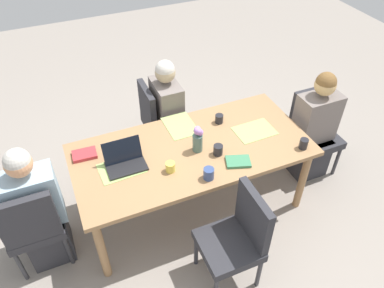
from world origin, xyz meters
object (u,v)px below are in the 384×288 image
(flower_vase, at_px, (198,138))
(coffee_mug_near_left, at_px, (209,174))
(chair_near_right_near, at_px, (238,236))
(coffee_mug_centre_right, at_px, (218,150))
(person_head_right_left_mid, at_px, (313,131))
(coffee_mug_far_left, at_px, (304,144))
(laptop_head_left_left_near, at_px, (125,161))
(book_blue_cover, at_px, (238,162))
(person_far_left_far, at_px, (168,118))
(chair_head_left_left_near, at_px, (33,224))
(book_red_cover, at_px, (85,154))
(dining_table, at_px, (192,155))
(person_head_left_left_near, at_px, (39,212))
(chair_far_left_far, at_px, (159,119))
(coffee_mug_centre_left, at_px, (219,119))
(coffee_mug_near_right, at_px, (170,167))
(chair_head_right_left_mid, at_px, (312,128))

(flower_vase, xyz_separation_m, coffee_mug_near_left, (-0.05, -0.34, -0.08))
(chair_near_right_near, bearing_deg, coffee_mug_centre_right, 78.33)
(person_head_right_left_mid, bearing_deg, chair_near_right_near, -148.29)
(flower_vase, relative_size, coffee_mug_far_left, 2.61)
(laptop_head_left_left_near, xyz_separation_m, book_blue_cover, (0.87, -0.34, -0.03))
(person_far_left_far, bearing_deg, chair_head_left_left_near, -149.77)
(person_head_right_left_mid, xyz_separation_m, book_red_cover, (-2.19, 0.28, 0.24))
(book_blue_cover, bearing_deg, coffee_mug_far_left, 13.58)
(coffee_mug_near_left, height_order, coffee_mug_centre_right, coffee_mug_near_left)
(flower_vase, height_order, book_red_cover, flower_vase)
(dining_table, relative_size, chair_head_left_left_near, 2.28)
(chair_near_right_near, bearing_deg, laptop_head_left_left_near, 127.08)
(person_far_left_far, xyz_separation_m, coffee_mug_near_left, (-0.07, -1.14, 0.27))
(person_head_right_left_mid, bearing_deg, person_head_left_left_near, 179.66)
(person_head_right_left_mid, bearing_deg, flower_vase, -178.94)
(flower_vase, bearing_deg, chair_far_left_far, 94.18)
(chair_near_right_near, height_order, coffee_mug_centre_left, chair_near_right_near)
(laptop_head_left_left_near, distance_m, coffee_mug_near_right, 0.38)
(dining_table, distance_m, person_far_left_far, 0.78)
(chair_head_left_left_near, xyz_separation_m, chair_near_right_near, (1.43, -0.73, 0.00))
(coffee_mug_near_right, height_order, coffee_mug_centre_left, coffee_mug_near_right)
(person_head_right_left_mid, height_order, chair_near_right_near, person_head_right_left_mid)
(coffee_mug_near_right, relative_size, coffee_mug_centre_right, 0.93)
(chair_head_left_left_near, xyz_separation_m, flower_vase, (1.43, 0.04, 0.38))
(person_far_left_far, bearing_deg, coffee_mug_near_right, -108.42)
(coffee_mug_near_left, height_order, coffee_mug_far_left, coffee_mug_near_left)
(coffee_mug_near_left, bearing_deg, chair_head_left_left_near, 167.56)
(coffee_mug_near_left, bearing_deg, coffee_mug_near_right, 142.16)
(dining_table, bearing_deg, flower_vase, -44.24)
(laptop_head_left_left_near, relative_size, coffee_mug_near_right, 3.80)
(chair_head_left_left_near, height_order, person_head_right_left_mid, person_head_right_left_mid)
(flower_vase, relative_size, coffee_mug_near_right, 2.91)
(person_head_left_left_near, distance_m, coffee_mug_far_left, 2.27)
(coffee_mug_near_right, relative_size, coffee_mug_centre_left, 1.02)
(chair_far_left_far, distance_m, person_far_left_far, 0.10)
(person_head_left_left_near, bearing_deg, coffee_mug_centre_right, -5.85)
(person_far_left_far, xyz_separation_m, coffee_mug_centre_left, (0.33, -0.53, 0.26))
(dining_table, height_order, chair_head_left_left_near, chair_head_left_left_near)
(person_head_right_left_mid, height_order, flower_vase, person_head_right_left_mid)
(book_red_cover, relative_size, book_blue_cover, 1.00)
(dining_table, bearing_deg, book_blue_cover, -48.09)
(chair_head_right_left_mid, relative_size, chair_near_right_near, 1.00)
(dining_table, height_order, flower_vase, flower_vase)
(dining_table, relative_size, coffee_mug_far_left, 21.89)
(person_far_left_far, relative_size, coffee_mug_centre_left, 14.45)
(flower_vase, relative_size, book_blue_cover, 1.22)
(person_far_left_far, distance_m, flower_vase, 0.88)
(dining_table, distance_m, coffee_mug_near_left, 0.40)
(person_head_left_left_near, xyz_separation_m, coffee_mug_near_right, (1.07, -0.18, 0.26))
(person_head_right_left_mid, bearing_deg, coffee_mug_centre_left, 165.05)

